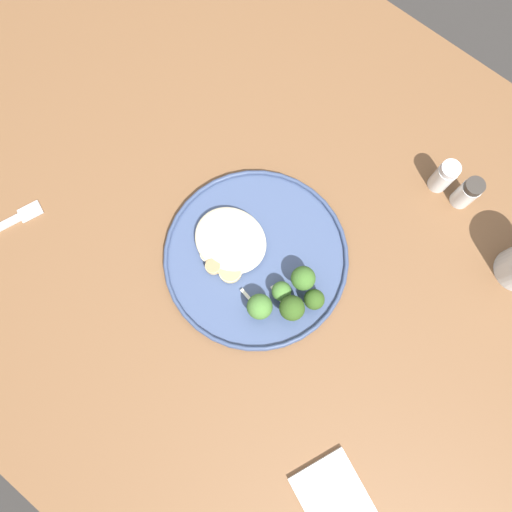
% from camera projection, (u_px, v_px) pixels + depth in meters
% --- Properties ---
extents(ground, '(6.00, 6.00, 0.00)m').
position_uv_depth(ground, '(263.00, 312.00, 1.54)').
color(ground, '#2D2B28').
extents(wooden_dining_table, '(1.40, 1.00, 0.74)m').
position_uv_depth(wooden_dining_table, '(268.00, 265.00, 0.89)').
color(wooden_dining_table, brown).
rests_on(wooden_dining_table, ground).
extents(dinner_plate, '(0.29, 0.29, 0.02)m').
position_uv_depth(dinner_plate, '(256.00, 258.00, 0.81)').
color(dinner_plate, '#38476B').
rests_on(dinner_plate, wooden_dining_table).
extents(noodle_bed, '(0.12, 0.10, 0.02)m').
position_uv_depth(noodle_bed, '(231.00, 240.00, 0.80)').
color(noodle_bed, beige).
rests_on(noodle_bed, dinner_plate).
extents(seared_scallop_half_hidden, '(0.02, 0.02, 0.01)m').
position_uv_depth(seared_scallop_half_hidden, '(208.00, 254.00, 0.80)').
color(seared_scallop_half_hidden, beige).
rests_on(seared_scallop_half_hidden, dinner_plate).
extents(seared_scallop_left_edge, '(0.03, 0.03, 0.01)m').
position_uv_depth(seared_scallop_left_edge, '(235.00, 255.00, 0.80)').
color(seared_scallop_left_edge, beige).
rests_on(seared_scallop_left_edge, dinner_plate).
extents(seared_scallop_large_seared, '(0.02, 0.02, 0.02)m').
position_uv_depth(seared_scallop_large_seared, '(213.00, 266.00, 0.79)').
color(seared_scallop_large_seared, '#DBB77A').
rests_on(seared_scallop_large_seared, dinner_plate).
extents(seared_scallop_tilted_round, '(0.04, 0.04, 0.01)m').
position_uv_depth(seared_scallop_tilted_round, '(230.00, 271.00, 0.79)').
color(seared_scallop_tilted_round, '#E5C689').
rests_on(seared_scallop_tilted_round, dinner_plate).
extents(broccoli_floret_tall_stalk, '(0.03, 0.03, 0.04)m').
position_uv_depth(broccoli_floret_tall_stalk, '(281.00, 291.00, 0.77)').
color(broccoli_floret_tall_stalk, '#7A994C').
rests_on(broccoli_floret_tall_stalk, dinner_plate).
extents(broccoli_floret_beside_noodles, '(0.04, 0.04, 0.06)m').
position_uv_depth(broccoli_floret_beside_noodles, '(292.00, 308.00, 0.75)').
color(broccoli_floret_beside_noodles, '#89A356').
rests_on(broccoli_floret_beside_noodles, dinner_plate).
extents(broccoli_floret_right_tilted, '(0.03, 0.03, 0.04)m').
position_uv_depth(broccoli_floret_right_tilted, '(314.00, 300.00, 0.76)').
color(broccoli_floret_right_tilted, '#7A994C').
rests_on(broccoli_floret_right_tilted, dinner_plate).
extents(broccoli_floret_center_pile, '(0.04, 0.04, 0.05)m').
position_uv_depth(broccoli_floret_center_pile, '(260.00, 307.00, 0.76)').
color(broccoli_floret_center_pile, '#89A356').
rests_on(broccoli_floret_center_pile, dinner_plate).
extents(broccoli_floret_left_leaning, '(0.04, 0.04, 0.06)m').
position_uv_depth(broccoli_floret_left_leaning, '(303.00, 279.00, 0.76)').
color(broccoli_floret_left_leaning, '#89A356').
rests_on(broccoli_floret_left_leaning, dinner_plate).
extents(onion_sliver_curled_piece, '(0.06, 0.01, 0.00)m').
position_uv_depth(onion_sliver_curled_piece, '(253.00, 303.00, 0.78)').
color(onion_sliver_curled_piece, silver).
rests_on(onion_sliver_curled_piece, dinner_plate).
extents(onion_sliver_pale_crescent, '(0.04, 0.02, 0.00)m').
position_uv_depth(onion_sliver_pale_crescent, '(278.00, 296.00, 0.79)').
color(onion_sliver_pale_crescent, silver).
rests_on(onion_sliver_pale_crescent, dinner_plate).
extents(folded_napkin, '(0.17, 0.14, 0.01)m').
position_uv_depth(folded_napkin, '(341.00, 512.00, 0.73)').
color(folded_napkin, white).
rests_on(folded_napkin, wooden_dining_table).
extents(salt_shaker, '(0.03, 0.03, 0.07)m').
position_uv_depth(salt_shaker, '(444.00, 176.00, 0.81)').
color(salt_shaker, white).
rests_on(salt_shaker, wooden_dining_table).
extents(pepper_shaker, '(0.03, 0.03, 0.07)m').
position_uv_depth(pepper_shaker, '(467.00, 193.00, 0.81)').
color(pepper_shaker, white).
rests_on(pepper_shaker, wooden_dining_table).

